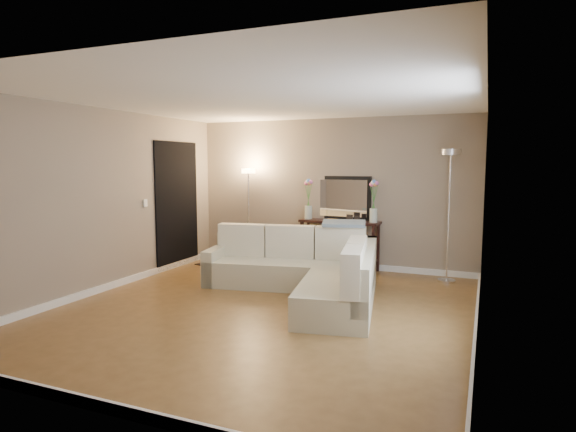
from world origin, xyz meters
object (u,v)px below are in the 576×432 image
at_px(console_table, 335,242).
at_px(floor_lamp_lit, 249,197).
at_px(sectional_sofa, 308,271).
at_px(floor_lamp_unlit, 450,189).

distance_m(console_table, floor_lamp_lit, 1.77).
bearing_deg(floor_lamp_lit, sectional_sofa, -42.11).
relative_size(sectional_sofa, floor_lamp_lit, 1.68).
height_order(console_table, floor_lamp_lit, floor_lamp_lit).
xyz_separation_m(sectional_sofa, floor_lamp_lit, (-1.73, 1.56, 0.89)).
distance_m(console_table, floor_lamp_unlit, 2.12).
bearing_deg(floor_lamp_lit, console_table, 3.72).
height_order(console_table, floor_lamp_unlit, floor_lamp_unlit).
xyz_separation_m(console_table, floor_lamp_unlit, (1.88, -0.22, 0.96)).
height_order(sectional_sofa, floor_lamp_lit, floor_lamp_lit).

